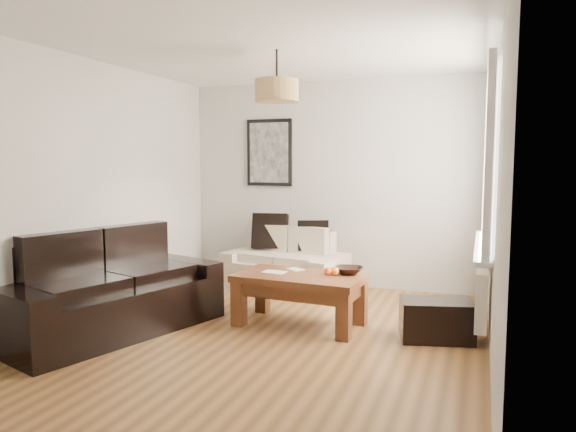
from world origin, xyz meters
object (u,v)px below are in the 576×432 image
(coffee_table, at_px, (300,300))
(ottoman, at_px, (436,320))
(loveseat_cream, at_px, (285,261))
(sofa_leather, at_px, (110,286))

(coffee_table, distance_m, ottoman, 1.29)
(loveseat_cream, relative_size, ottoman, 2.33)
(loveseat_cream, xyz_separation_m, ottoman, (1.92, -1.29, -0.18))
(sofa_leather, bearing_deg, ottoman, -56.78)
(loveseat_cream, xyz_separation_m, coffee_table, (0.63, -1.30, -0.11))
(coffee_table, height_order, ottoman, coffee_table)
(ottoman, bearing_deg, loveseat_cream, 146.15)
(ottoman, bearing_deg, sofa_leather, -164.41)
(ottoman, bearing_deg, coffee_table, -179.39)
(sofa_leather, height_order, coffee_table, sofa_leather)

